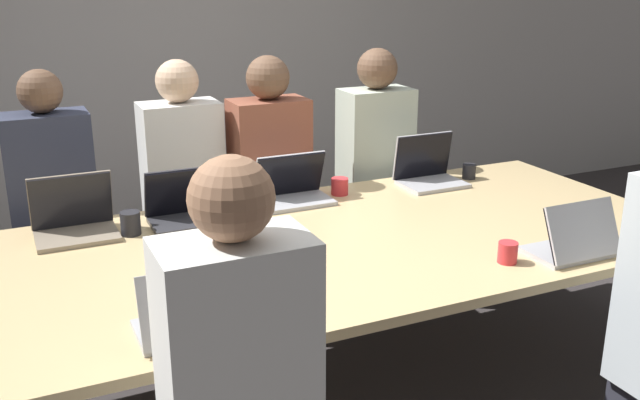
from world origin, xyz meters
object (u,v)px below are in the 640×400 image
(laptop_near_left, at_px, (193,316))
(laptop_far_left, at_px, (74,218))
(laptop_far_center, at_px, (293,188))
(person_far_right, at_px, (375,176))
(person_far_center, at_px, (270,194))
(cup_near_right, at_px, (508,252))
(laptop_far_midleft, at_px, (188,206))
(cup_far_right, at_px, (469,171))
(stapler, at_px, (274,254))
(laptop_far_right, at_px, (428,170))
(cup_far_midleft, at_px, (131,223))
(cup_far_center, at_px, (340,186))
(cup_near_left, at_px, (270,305))
(person_far_left, at_px, (56,220))
(person_far_midleft, at_px, (184,200))
(laptop_near_right, at_px, (575,241))

(laptop_near_left, distance_m, laptop_far_left, 1.11)
(laptop_far_center, bearing_deg, person_far_right, 30.43)
(person_far_center, height_order, cup_near_right, person_far_center)
(person_far_right, xyz_separation_m, laptop_far_midleft, (-1.22, -0.47, 0.13))
(cup_far_right, relative_size, stapler, 0.52)
(laptop_far_right, xyz_separation_m, cup_far_midleft, (-1.58, -0.12, -0.02))
(cup_far_center, distance_m, stapler, 0.90)
(laptop_far_right, xyz_separation_m, cup_far_right, (0.26, -0.02, -0.04))
(cup_near_left, height_order, cup_far_center, cup_near_left)
(person_far_left, xyz_separation_m, laptop_far_right, (1.85, -0.45, 0.15))
(laptop_far_center, distance_m, person_far_center, 0.37)
(person_far_right, xyz_separation_m, cup_near_right, (-0.22, -1.46, 0.10))
(person_far_left, bearing_deg, person_far_right, -1.28)
(cup_near_left, relative_size, person_far_right, 0.07)
(person_far_midleft, bearing_deg, person_far_center, -13.38)
(laptop_far_center, xyz_separation_m, laptop_far_midleft, (-0.54, -0.06, 0.00))
(person_far_center, bearing_deg, laptop_far_right, -25.21)
(cup_near_left, xyz_separation_m, laptop_far_center, (0.54, 1.11, 0.02))
(laptop_far_right, xyz_separation_m, stapler, (-1.13, -0.64, -0.05))
(person_far_center, distance_m, cup_far_right, 1.09)
(person_far_right, bearing_deg, person_far_midleft, 177.47)
(laptop_far_right, bearing_deg, cup_near_left, -140.08)
(person_far_midleft, height_order, stapler, person_far_midleft)
(laptop_far_midleft, bearing_deg, cup_far_center, 5.01)
(laptop_near_right, xyz_separation_m, stapler, (-1.09, 0.47, -0.04))
(person_far_left, xyz_separation_m, laptop_near_right, (1.82, -1.56, 0.14))
(laptop_far_left, xyz_separation_m, person_far_right, (1.71, 0.44, -0.14))
(cup_far_center, distance_m, person_far_midleft, 0.83)
(laptop_near_left, bearing_deg, stapler, -133.79)
(laptop_far_center, height_order, cup_far_center, laptop_far_center)
(laptop_near_left, height_order, stapler, laptop_near_left)
(cup_far_center, xyz_separation_m, person_far_midleft, (-0.69, 0.44, -0.11))
(cup_far_right, bearing_deg, laptop_far_right, 175.98)
(cup_far_right, relative_size, laptop_far_midleft, 0.22)
(laptop_far_midleft, relative_size, laptop_near_right, 1.10)
(laptop_near_left, bearing_deg, laptop_far_right, -144.81)
(person_far_midleft, height_order, laptop_near_right, person_far_midleft)
(laptop_far_center, height_order, stapler, laptop_far_center)
(laptop_near_left, distance_m, laptop_near_right, 1.54)
(laptop_near_right, height_order, stapler, laptop_near_right)
(laptop_near_left, height_order, laptop_far_center, laptop_near_left)
(stapler, bearing_deg, laptop_near_left, -105.48)
(cup_far_midleft, bearing_deg, cup_near_left, -74.76)
(laptop_near_left, distance_m, laptop_far_midleft, 1.09)
(laptop_near_right, distance_m, cup_near_right, 0.28)
(person_far_right, xyz_separation_m, stapler, (-1.04, -1.06, 0.09))
(cup_near_left, height_order, cup_far_midleft, cup_far_midleft)
(person_far_left, bearing_deg, cup_far_right, -12.62)
(person_far_left, height_order, cup_far_midleft, person_far_left)
(cup_far_midleft, bearing_deg, person_far_right, 19.65)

